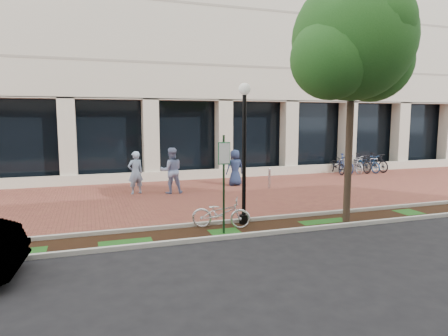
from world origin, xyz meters
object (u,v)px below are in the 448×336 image
object	(u,v)px
pedestrian_right	(235,168)
bike_rack_cluster	(356,164)
parking_sign	(224,173)
street_tree	(354,48)
lamppost	(244,146)
pedestrian_mid	(171,171)
pedestrian_left	(135,173)
bollard	(269,178)
locked_bicycle	(221,213)

from	to	relation	value
pedestrian_right	bike_rack_cluster	size ratio (longest dim) A/B	0.48
parking_sign	street_tree	distance (m)	5.46
lamppost	pedestrian_mid	world-z (taller)	lamppost
street_tree	pedestrian_right	bearing A→B (deg)	97.70
pedestrian_left	bollard	distance (m)	6.04
parking_sign	pedestrian_left	bearing A→B (deg)	108.55
locked_bicycle	bollard	size ratio (longest dim) A/B	1.81
lamppost	street_tree	xyz separation A→B (m)	(3.19, -0.80, 2.92)
pedestrian_left	bike_rack_cluster	distance (m)	13.42
pedestrian_mid	pedestrian_right	world-z (taller)	pedestrian_mid
locked_bicycle	parking_sign	bearing A→B (deg)	-166.89
bike_rack_cluster	pedestrian_mid	bearing A→B (deg)	-164.40
pedestrian_left	bollard	size ratio (longest dim) A/B	1.92
street_tree	bollard	bearing A→B (deg)	88.05
street_tree	pedestrian_left	bearing A→B (deg)	130.17
locked_bicycle	pedestrian_mid	size ratio (longest dim) A/B	0.87
street_tree	pedestrian_mid	distance (m)	8.90
parking_sign	lamppost	bearing A→B (deg)	46.35
lamppost	pedestrian_left	xyz separation A→B (m)	(-2.59, 6.05, -1.50)
parking_sign	pedestrian_right	distance (m)	8.14
pedestrian_right	bike_rack_cluster	bearing A→B (deg)	-170.44
street_tree	pedestrian_left	distance (m)	9.99
street_tree	pedestrian_mid	world-z (taller)	street_tree
lamppost	bike_rack_cluster	size ratio (longest dim) A/B	1.19
parking_sign	street_tree	xyz separation A→B (m)	(4.11, 0.02, 3.59)
parking_sign	pedestrian_left	size ratio (longest dim) A/B	1.51
locked_bicycle	pedestrian_right	xyz separation A→B (m)	(2.98, 6.86, 0.42)
pedestrian_right	parking_sign	bearing A→B (deg)	64.09
lamppost	bollard	bearing A→B (deg)	57.70
parking_sign	bollard	world-z (taller)	parking_sign
parking_sign	pedestrian_left	distance (m)	7.11
pedestrian_left	bollard	bearing A→B (deg)	157.18
pedestrian_left	locked_bicycle	bearing A→B (deg)	89.55
lamppost	pedestrian_mid	size ratio (longest dim) A/B	2.15
pedestrian_left	pedestrian_mid	xyz separation A→B (m)	(1.48, -0.38, 0.07)
bollard	bike_rack_cluster	bearing A→B (deg)	24.11
parking_sign	lamppost	distance (m)	1.40
pedestrian_mid	bollard	bearing A→B (deg)	179.07
pedestrian_left	pedestrian_mid	world-z (taller)	pedestrian_mid
pedestrian_mid	locked_bicycle	bearing A→B (deg)	95.82
lamppost	pedestrian_left	world-z (taller)	lamppost
locked_bicycle	pedestrian_mid	world-z (taller)	pedestrian_mid
locked_bicycle	bollard	bearing A→B (deg)	-13.05
lamppost	pedestrian_right	distance (m)	7.18
pedestrian_left	pedestrian_right	distance (m)	4.81
pedestrian_left	pedestrian_right	bearing A→B (deg)	170.90
locked_bicycle	bollard	world-z (taller)	bollard
bollard	bike_rack_cluster	xyz separation A→B (m)	(7.18, 3.21, 0.05)
pedestrian_mid	pedestrian_right	size ratio (longest dim) A/B	1.14
locked_bicycle	bike_rack_cluster	xyz separation A→B (m)	(11.38, 8.79, 0.09)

